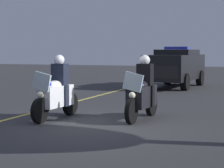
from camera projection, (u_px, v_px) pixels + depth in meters
ground_plane at (89, 125)px, 9.99m from camera, size 80.00×80.00×0.00m
lane_stripe_center at (7, 119)px, 10.84m from camera, size 48.00×0.12×0.01m
police_motorcycle_lead_left at (56, 93)px, 10.90m from camera, size 2.14×0.61×1.72m
police_motorcycle_lead_right at (142, 93)px, 10.82m from camera, size 2.14×0.61×1.72m
police_suv at (176, 66)px, 20.61m from camera, size 5.02×2.34×2.05m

